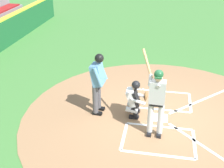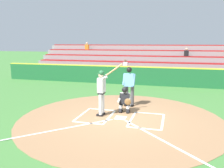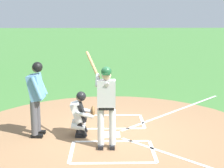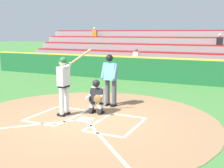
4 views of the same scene
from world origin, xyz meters
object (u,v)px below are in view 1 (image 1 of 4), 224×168
object	(u,v)px
batter	(156,98)
plate_umpire	(98,80)
catcher	(135,98)
baseball	(143,89)

from	to	relation	value
batter	plate_umpire	size ratio (longest dim) A/B	1.14
batter	catcher	distance (m)	1.15
plate_umpire	baseball	size ratio (longest dim) A/B	25.20
plate_umpire	baseball	bearing A→B (deg)	144.38
batter	catcher	world-z (taller)	batter
baseball	plate_umpire	bearing A→B (deg)	-35.62
batter	plate_umpire	bearing A→B (deg)	-115.43
catcher	baseball	bearing A→B (deg)	175.97
batter	baseball	world-z (taller)	batter
batter	catcher	xyz separation A→B (m)	(-0.83, -0.62, -0.51)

